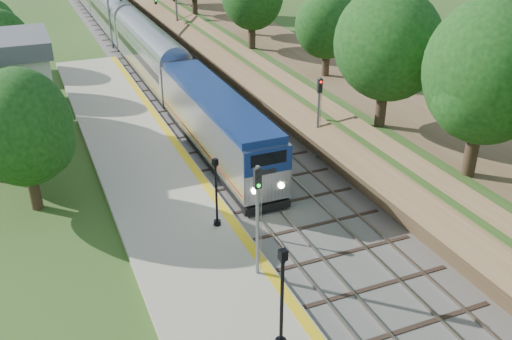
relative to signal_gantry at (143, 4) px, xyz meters
name	(u,v)px	position (x,y,z in m)	size (l,w,h in m)	color
trackbed	(134,36)	(-0.47, 5.01, -4.75)	(9.50, 170.00, 0.28)	#4C4944
platform	(169,208)	(-7.67, -38.99, -4.63)	(6.40, 68.00, 0.38)	#A8A187
yellow_stripe	(214,196)	(-4.82, -38.99, -4.43)	(0.55, 68.00, 0.01)	gold
embankment	(196,16)	(7.88, 5.01, -2.87)	(10.64, 170.00, 11.70)	brown
signal_gantry	(143,4)	(0.00, 0.00, 0.00)	(8.40, 0.38, 6.20)	slate
trees_behind_platform	(44,127)	(-13.64, -34.32, -0.29)	(7.82, 53.32, 7.21)	#332316
train	(113,17)	(-2.47, 6.85, -2.56)	(2.98, 99.29, 4.39)	black
lamppost_mid	(282,305)	(-6.41, -51.99, -2.33)	(0.47, 0.47, 4.72)	black
lamppost_far	(216,196)	(-5.72, -42.19, -2.63)	(0.40, 0.40, 4.06)	black
signal_platform	(258,210)	(-5.37, -47.08, -0.87)	(0.34, 0.27, 5.80)	slate
signal_farside	(319,110)	(3.73, -36.18, -1.12)	(0.32, 0.26, 5.86)	slate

